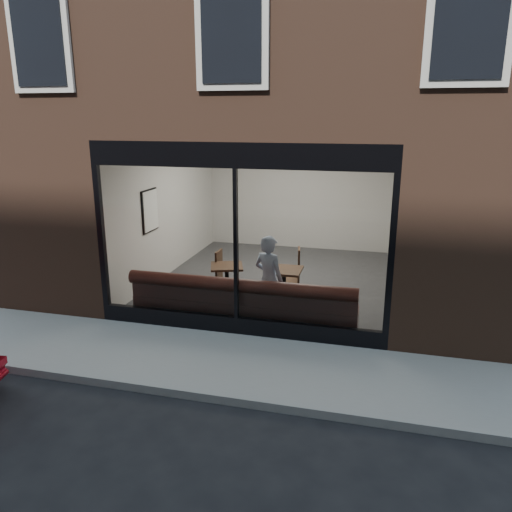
% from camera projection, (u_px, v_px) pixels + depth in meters
% --- Properties ---
extents(ground, '(120.00, 120.00, 0.00)m').
position_uv_depth(ground, '(193.00, 396.00, 6.62)').
color(ground, black).
rests_on(ground, ground).
extents(sidewalk_near, '(40.00, 2.00, 0.01)m').
position_uv_depth(sidewalk_near, '(217.00, 361.00, 7.55)').
color(sidewalk_near, gray).
rests_on(sidewalk_near, ground).
extents(kerb_near, '(40.00, 0.10, 0.12)m').
position_uv_depth(kerb_near, '(191.00, 394.00, 6.56)').
color(kerb_near, gray).
rests_on(kerb_near, ground).
extents(host_building_pier_left, '(2.50, 12.00, 3.20)m').
position_uv_depth(host_building_pier_left, '(171.00, 186.00, 14.54)').
color(host_building_pier_left, brown).
rests_on(host_building_pier_left, ground).
extents(host_building_pier_right, '(2.50, 12.00, 3.20)m').
position_uv_depth(host_building_pier_right, '(443.00, 196.00, 12.75)').
color(host_building_pier_right, brown).
rests_on(host_building_pier_right, ground).
extents(host_building_backfill, '(5.00, 6.00, 3.20)m').
position_uv_depth(host_building_backfill, '(314.00, 178.00, 16.44)').
color(host_building_backfill, brown).
rests_on(host_building_backfill, ground).
extents(cafe_floor, '(6.00, 6.00, 0.00)m').
position_uv_depth(cafe_floor, '(274.00, 279.00, 11.28)').
color(cafe_floor, '#2D2D30').
rests_on(cafe_floor, ground).
extents(cafe_ceiling, '(6.00, 6.00, 0.00)m').
position_uv_depth(cafe_ceiling, '(275.00, 136.00, 10.42)').
color(cafe_ceiling, white).
rests_on(cafe_ceiling, host_building_upper).
extents(cafe_wall_back, '(5.00, 0.00, 5.00)m').
position_uv_depth(cafe_wall_back, '(298.00, 191.00, 13.64)').
color(cafe_wall_back, silver).
rests_on(cafe_wall_back, ground).
extents(cafe_wall_left, '(0.00, 6.00, 6.00)m').
position_uv_depth(cafe_wall_left, '(169.00, 206.00, 11.45)').
color(cafe_wall_left, silver).
rests_on(cafe_wall_left, ground).
extents(cafe_wall_right, '(0.00, 6.00, 6.00)m').
position_uv_depth(cafe_wall_right, '(393.00, 216.00, 10.25)').
color(cafe_wall_right, silver).
rests_on(cafe_wall_right, ground).
extents(storefront_kick, '(5.00, 0.10, 0.30)m').
position_uv_depth(storefront_kick, '(237.00, 325.00, 8.49)').
color(storefront_kick, black).
rests_on(storefront_kick, ground).
extents(storefront_header, '(5.00, 0.10, 0.40)m').
position_uv_depth(storefront_header, '(235.00, 155.00, 7.72)').
color(storefront_header, black).
rests_on(storefront_header, host_building_upper).
extents(storefront_mullion, '(0.06, 0.10, 2.50)m').
position_uv_depth(storefront_mullion, '(236.00, 246.00, 8.11)').
color(storefront_mullion, black).
rests_on(storefront_mullion, storefront_kick).
extents(storefront_glass, '(4.80, 0.00, 4.80)m').
position_uv_depth(storefront_glass, '(235.00, 246.00, 8.09)').
color(storefront_glass, white).
rests_on(storefront_glass, storefront_kick).
extents(banquette, '(4.00, 0.55, 0.45)m').
position_uv_depth(banquette, '(243.00, 312.00, 8.85)').
color(banquette, '#371914').
rests_on(banquette, cafe_floor).
extents(person, '(0.69, 0.59, 1.61)m').
position_uv_depth(person, '(269.00, 280.00, 8.77)').
color(person, '#A4B8D8').
rests_on(person, cafe_floor).
extents(cafe_table_left, '(0.79, 0.79, 0.04)m').
position_uv_depth(cafe_table_left, '(227.00, 266.00, 9.79)').
color(cafe_table_left, '#301E12').
rests_on(cafe_table_left, cafe_floor).
extents(cafe_table_right, '(0.67, 0.67, 0.04)m').
position_uv_depth(cafe_table_right, '(284.00, 270.00, 9.54)').
color(cafe_table_right, '#301E12').
rests_on(cafe_table_right, cafe_floor).
extents(cafe_chair_left, '(0.37, 0.37, 0.03)m').
position_uv_depth(cafe_chair_left, '(211.00, 283.00, 10.36)').
color(cafe_chair_left, '#301E12').
rests_on(cafe_chair_left, cafe_floor).
extents(cafe_chair_right, '(0.45, 0.45, 0.04)m').
position_uv_depth(cafe_chair_right, '(289.00, 281.00, 10.50)').
color(cafe_chair_right, '#301E12').
rests_on(cafe_chair_right, cafe_floor).
extents(wall_poster, '(0.02, 0.63, 0.84)m').
position_uv_depth(wall_poster, '(151.00, 211.00, 10.47)').
color(wall_poster, white).
rests_on(wall_poster, cafe_wall_left).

